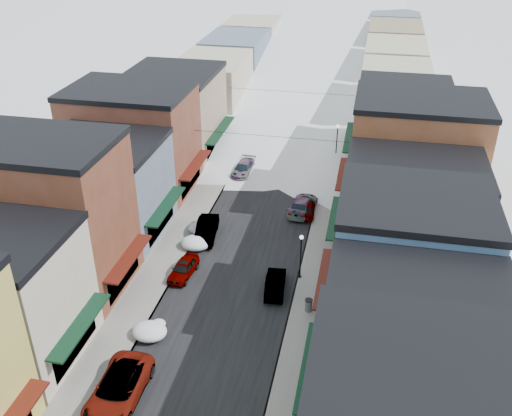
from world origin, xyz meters
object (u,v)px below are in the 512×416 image
at_px(car_dark_hatch, 206,230).
at_px(car_green_sedan, 275,283).
at_px(car_white_suv, 118,389).
at_px(car_silver_sedan, 183,268).
at_px(streetlamp_near, 301,251).
at_px(trash_can, 309,305).

relative_size(car_dark_hatch, car_green_sedan, 1.15).
bearing_deg(car_white_suv, car_silver_sedan, 90.15).
height_order(car_green_sedan, streetlamp_near, streetlamp_near).
distance_m(car_dark_hatch, trash_can, 13.70).
xyz_separation_m(car_silver_sedan, car_dark_hatch, (0.21, 6.15, 0.13)).
distance_m(car_white_suv, car_dark_hatch, 19.66).
relative_size(car_dark_hatch, streetlamp_near, 1.22).
height_order(car_silver_sedan, car_green_sedan, car_green_sedan).
xyz_separation_m(car_white_suv, car_dark_hatch, (0.01, 19.66, -0.06)).
bearing_deg(streetlamp_near, trash_can, -73.42).
bearing_deg(car_green_sedan, car_dark_hatch, -46.84).
distance_m(car_silver_sedan, car_dark_hatch, 6.15).
xyz_separation_m(car_silver_sedan, car_green_sedan, (7.80, -0.49, 0.02)).
bearing_deg(trash_can, streetlamp_near, 106.58).
distance_m(car_dark_hatch, car_green_sedan, 10.09).
height_order(car_silver_sedan, trash_can, car_silver_sedan).
bearing_deg(car_green_sedan, streetlamp_near, -135.81).
bearing_deg(car_dark_hatch, car_silver_sedan, -99.28).
bearing_deg(car_silver_sedan, trash_can, -8.31).
bearing_deg(streetlamp_near, car_dark_hatch, 153.55).
relative_size(car_silver_sedan, car_dark_hatch, 0.81).
bearing_deg(trash_can, car_green_sedan, 144.09).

